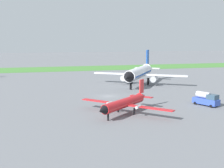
{
  "coord_description": "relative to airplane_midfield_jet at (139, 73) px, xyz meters",
  "views": [
    {
      "loc": [
        -21.11,
        -83.26,
        16.04
      ],
      "look_at": [
        1.99,
        3.03,
        3.0
      ],
      "focal_mm": 49.25,
      "sensor_mm": 36.0,
      "label": 1
    }
  ],
  "objects": [
    {
      "name": "airplane_foreground_turboprop",
      "position": [
        -17.82,
        -39.93,
        -1.84
      ],
      "size": [
        16.12,
        17.57,
        6.71
      ],
      "rotation": [
        0.0,
        0.0,
        3.88
      ],
      "color": "red",
      "rests_on": "ground_plane"
    },
    {
      "name": "grass_taxiway_strip",
      "position": [
        -16.15,
        66.32,
        -4.26
      ],
      "size": [
        360.0,
        28.0,
        0.08
      ],
      "primitive_type": "cube",
      "color": "#478438",
      "rests_on": "ground_plane"
    },
    {
      "name": "fuel_truck_near_gate",
      "position": [
        4.0,
        -36.84,
        -2.71
      ],
      "size": [
        4.76,
        6.92,
        3.29
      ],
      "rotation": [
        0.0,
        0.0,
        5.12
      ],
      "color": "#334FB2",
      "rests_on": "ground_plane"
    },
    {
      "name": "airplane_midfield_jet",
      "position": [
        0.0,
        0.0,
        0.0
      ],
      "size": [
        29.33,
        29.42,
        11.93
      ],
      "rotation": [
        0.0,
        0.0,
        4.12
      ],
      "color": "white",
      "rests_on": "ground_plane"
    },
    {
      "name": "ground_plane",
      "position": [
        -16.15,
        -18.63,
        -4.3
      ],
      "size": [
        600.0,
        600.0,
        0.0
      ],
      "primitive_type": "plane",
      "color": "slate"
    }
  ]
}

